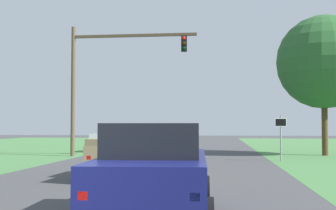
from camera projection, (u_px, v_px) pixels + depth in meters
The scene contains 7 objects.
ground_plane at pixel (147, 173), 16.92m from camera, with size 120.00×120.00×0.00m, color #424244.
red_suv_near at pixel (155, 169), 8.57m from camera, with size 2.30×4.81×1.88m.
pickup_truck_lead at pixel (133, 150), 15.89m from camera, with size 2.38×5.22×1.78m.
traffic_light at pixel (105, 70), 26.15m from camera, with size 7.48×0.40×7.70m.
keep_moving_sign at pixel (281, 132), 22.59m from camera, with size 0.60×0.09×2.33m.
oak_tree_right at pixel (324, 62), 26.99m from camera, with size 5.69×5.69×8.53m.
crossing_suv_far at pixel (125, 138), 30.10m from camera, with size 4.55×2.15×1.79m.
Camera 1 is at (2.74, -5.19, 1.85)m, focal length 47.43 mm.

